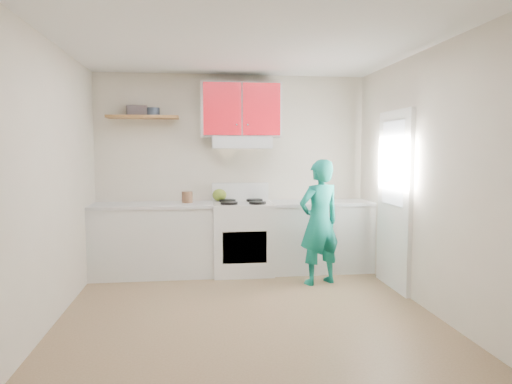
{
  "coord_description": "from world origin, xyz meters",
  "views": [
    {
      "loc": [
        -0.48,
        -4.4,
        1.59
      ],
      "look_at": [
        0.15,
        0.55,
        1.15
      ],
      "focal_mm": 32.8,
      "sensor_mm": 36.0,
      "label": 1
    }
  ],
  "objects": [
    {
      "name": "floor",
      "position": [
        0.0,
        0.0,
        0.0
      ],
      "size": [
        3.8,
        3.8,
        0.0
      ],
      "primitive_type": "plane",
      "color": "brown",
      "rests_on": "ground"
    },
    {
      "name": "ceiling",
      "position": [
        0.0,
        0.0,
        2.6
      ],
      "size": [
        3.6,
        3.8,
        0.04
      ],
      "primitive_type": "cube",
      "color": "white",
      "rests_on": "floor"
    },
    {
      "name": "back_wall",
      "position": [
        0.0,
        1.9,
        1.3
      ],
      "size": [
        3.6,
        0.04,
        2.6
      ],
      "primitive_type": "cube",
      "color": "beige",
      "rests_on": "floor"
    },
    {
      "name": "front_wall",
      "position": [
        0.0,
        -1.9,
        1.3
      ],
      "size": [
        3.6,
        0.04,
        2.6
      ],
      "primitive_type": "cube",
      "color": "beige",
      "rests_on": "floor"
    },
    {
      "name": "left_wall",
      "position": [
        -1.8,
        0.0,
        1.3
      ],
      "size": [
        0.04,
        3.8,
        2.6
      ],
      "primitive_type": "cube",
      "color": "beige",
      "rests_on": "floor"
    },
    {
      "name": "right_wall",
      "position": [
        1.8,
        0.0,
        1.3
      ],
      "size": [
        0.04,
        3.8,
        2.6
      ],
      "primitive_type": "cube",
      "color": "beige",
      "rests_on": "floor"
    },
    {
      "name": "door",
      "position": [
        1.78,
        0.7,
        1.02
      ],
      "size": [
        0.05,
        0.85,
        2.05
      ],
      "primitive_type": "cube",
      "color": "white",
      "rests_on": "floor"
    },
    {
      "name": "door_glass",
      "position": [
        1.75,
        0.7,
        1.45
      ],
      "size": [
        0.01,
        0.55,
        0.95
      ],
      "primitive_type": "cube",
      "color": "white",
      "rests_on": "door"
    },
    {
      "name": "counter_left",
      "position": [
        -1.04,
        1.6,
        0.45
      ],
      "size": [
        1.52,
        0.6,
        0.9
      ],
      "primitive_type": "cube",
      "color": "silver",
      "rests_on": "floor"
    },
    {
      "name": "counter_right",
      "position": [
        1.14,
        1.6,
        0.45
      ],
      "size": [
        1.32,
        0.6,
        0.9
      ],
      "primitive_type": "cube",
      "color": "silver",
      "rests_on": "floor"
    },
    {
      "name": "stove",
      "position": [
        0.1,
        1.57,
        0.46
      ],
      "size": [
        0.76,
        0.65,
        0.92
      ],
      "primitive_type": "cube",
      "color": "white",
      "rests_on": "floor"
    },
    {
      "name": "range_hood",
      "position": [
        0.1,
        1.68,
        1.7
      ],
      "size": [
        0.76,
        0.44,
        0.15
      ],
      "primitive_type": "cube",
      "color": "silver",
      "rests_on": "back_wall"
    },
    {
      "name": "upper_cabinets",
      "position": [
        0.1,
        1.73,
        2.12
      ],
      "size": [
        1.02,
        0.33,
        0.7
      ],
      "primitive_type": "cube",
      "color": "red",
      "rests_on": "back_wall"
    },
    {
      "name": "shelf",
      "position": [
        -1.15,
        1.75,
        2.02
      ],
      "size": [
        0.9,
        0.3,
        0.04
      ],
      "primitive_type": "cube",
      "color": "brown",
      "rests_on": "back_wall"
    },
    {
      "name": "books",
      "position": [
        -1.23,
        1.77,
        2.1
      ],
      "size": [
        0.28,
        0.22,
        0.13
      ],
      "primitive_type": "cube",
      "rotation": [
        0.0,
        0.0,
        0.19
      ],
      "color": "#383234",
      "rests_on": "shelf"
    },
    {
      "name": "tin",
      "position": [
        -1.02,
        1.74,
        2.09
      ],
      "size": [
        0.21,
        0.21,
        0.1
      ],
      "primitive_type": "cylinder",
      "rotation": [
        0.0,
        0.0,
        -0.3
      ],
      "color": "#333D4C",
      "rests_on": "shelf"
    },
    {
      "name": "kettle",
      "position": [
        -0.18,
        1.82,
        1.0
      ],
      "size": [
        0.2,
        0.2,
        0.16
      ],
      "primitive_type": "ellipsoid",
      "rotation": [
        0.0,
        0.0,
        0.02
      ],
      "color": "olive",
      "rests_on": "stove"
    },
    {
      "name": "crock",
      "position": [
        -0.6,
        1.66,
        0.98
      ],
      "size": [
        0.16,
        0.16,
        0.17
      ],
      "primitive_type": "cylinder",
      "rotation": [
        0.0,
        0.0,
        -0.11
      ],
      "color": "brown",
      "rests_on": "counter_left"
    },
    {
      "name": "cutting_board",
      "position": [
        1.03,
        1.54,
        0.91
      ],
      "size": [
        0.38,
        0.33,
        0.02
      ],
      "primitive_type": "cube",
      "rotation": [
        0.0,
        0.0,
        0.33
      ],
      "color": "olive",
      "rests_on": "counter_right"
    },
    {
      "name": "silicone_mat",
      "position": [
        1.44,
        1.65,
        0.9
      ],
      "size": [
        0.35,
        0.32,
        0.01
      ],
      "primitive_type": "cube",
      "rotation": [
        0.0,
        0.0,
        0.26
      ],
      "color": "#B1121B",
      "rests_on": "counter_right"
    },
    {
      "name": "person",
      "position": [
        0.96,
        0.96,
        0.75
      ],
      "size": [
        0.63,
        0.52,
        1.49
      ],
      "primitive_type": "imported",
      "rotation": [
        0.0,
        0.0,
        3.48
      ],
      "color": "#0D7565",
      "rests_on": "floor"
    }
  ]
}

